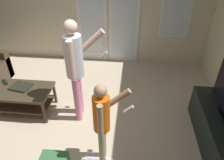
{
  "coord_description": "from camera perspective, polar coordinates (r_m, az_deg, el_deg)",
  "views": [
    {
      "loc": [
        1.03,
        -2.18,
        2.52
      ],
      "look_at": [
        0.78,
        0.2,
        0.88
      ],
      "focal_mm": 33.82,
      "sensor_mm": 36.0,
      "label": 1
    }
  ],
  "objects": [
    {
      "name": "ground_plane",
      "position": [
        3.49,
        -13.54,
        -13.26
      ],
      "size": [
        5.47,
        4.86,
        0.02
      ],
      "primitive_type": "cube",
      "color": "beige"
    },
    {
      "name": "laptop_closed",
      "position": [
        3.81,
        -23.39,
        -1.64
      ],
      "size": [
        0.36,
        0.31,
        0.03
      ],
      "primitive_type": "cube",
      "rotation": [
        0.0,
        0.0,
        -0.19
      ],
      "color": "#26281E",
      "rests_on": "coffee_table"
    },
    {
      "name": "tv_stand",
      "position": [
        3.39,
        27.11,
        -12.5
      ],
      "size": [
        0.5,
        1.48,
        0.5
      ],
      "color": "black",
      "rests_on": "ground_plane"
    },
    {
      "name": "tv_remote_black",
      "position": [
        4.04,
        -26.96,
        -0.52
      ],
      "size": [
        0.16,
        0.16,
        0.02
      ],
      "primitive_type": "cube",
      "rotation": [
        0.0,
        0.0,
        -0.79
      ],
      "color": "black",
      "rests_on": "coffee_table"
    },
    {
      "name": "loose_keyboard",
      "position": [
        3.06,
        -3.06,
        -20.82
      ],
      "size": [
        0.46,
        0.22,
        0.02
      ],
      "color": "white",
      "rests_on": "ground_plane"
    },
    {
      "name": "person_child",
      "position": [
        2.5,
        -2.58,
        -10.78
      ],
      "size": [
        0.47,
        0.36,
        1.25
      ],
      "color": "tan",
      "rests_on": "ground_plane"
    },
    {
      "name": "coffee_table",
      "position": [
        3.84,
        -23.25,
        -3.83
      ],
      "size": [
        1.0,
        0.58,
        0.44
      ],
      "color": "#3F3424",
      "rests_on": "ground_plane"
    },
    {
      "name": "person_adult",
      "position": [
        3.09,
        -9.84,
        4.08
      ],
      "size": [
        0.59,
        0.48,
        1.64
      ],
      "color": "pink",
      "rests_on": "ground_plane"
    }
  ]
}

